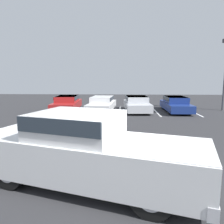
# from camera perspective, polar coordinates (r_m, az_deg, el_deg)

# --- Properties ---
(ground_plane) EXTENTS (60.00, 60.00, 0.00)m
(ground_plane) POSITION_cam_1_polar(r_m,az_deg,el_deg) (5.91, 1.71, -18.46)
(ground_plane) COLOR #2D2D30
(stall_stripe_a) EXTENTS (0.12, 5.18, 0.01)m
(stall_stripe_a) POSITION_cam_1_polar(r_m,az_deg,el_deg) (18.87, -15.81, 0.40)
(stall_stripe_a) COLOR white
(stall_stripe_a) RESTS_ON ground_plane
(stall_stripe_b) EXTENTS (0.12, 5.18, 0.01)m
(stall_stripe_b) POSITION_cam_1_polar(r_m,az_deg,el_deg) (18.18, -7.08, 0.35)
(stall_stripe_b) COLOR white
(stall_stripe_b) RESTS_ON ground_plane
(stall_stripe_c) EXTENTS (0.12, 5.18, 0.01)m
(stall_stripe_c) POSITION_cam_1_polar(r_m,az_deg,el_deg) (17.93, 2.11, 0.29)
(stall_stripe_c) COLOR white
(stall_stripe_c) RESTS_ON ground_plane
(stall_stripe_d) EXTENTS (0.12, 5.18, 0.01)m
(stall_stripe_d) POSITION_cam_1_polar(r_m,az_deg,el_deg) (18.15, 11.32, 0.23)
(stall_stripe_d) COLOR white
(stall_stripe_d) RESTS_ON ground_plane
(stall_stripe_e) EXTENTS (0.12, 5.18, 0.01)m
(stall_stripe_e) POSITION_cam_1_polar(r_m,az_deg,el_deg) (18.81, 20.10, 0.16)
(stall_stripe_e) COLOR white
(stall_stripe_e) RESTS_ON ground_plane
(pickup_truck) EXTENTS (6.15, 3.57, 1.86)m
(pickup_truck) POSITION_cam_1_polar(r_m,az_deg,el_deg) (5.58, -6.19, -9.86)
(pickup_truck) COLOR white
(pickup_truck) RESTS_ON ground_plane
(parked_sedan_a) EXTENTS (2.05, 4.77, 1.23)m
(parked_sedan_a) POSITION_cam_1_polar(r_m,az_deg,el_deg) (18.30, -11.65, 2.37)
(parked_sedan_a) COLOR maroon
(parked_sedan_a) RESTS_ON ground_plane
(parked_sedan_b) EXTENTS (2.20, 4.80, 1.18)m
(parked_sedan_b) POSITION_cam_1_polar(r_m,az_deg,el_deg) (17.77, -2.64, 2.26)
(parked_sedan_b) COLOR silver
(parked_sedan_b) RESTS_ON ground_plane
(parked_sedan_c) EXTENTS (2.08, 4.50, 1.23)m
(parked_sedan_c) POSITION_cam_1_polar(r_m,az_deg,el_deg) (17.73, 6.48, 2.27)
(parked_sedan_c) COLOR #B7BABF
(parked_sedan_c) RESTS_ON ground_plane
(parked_sedan_d) EXTENTS (1.74, 4.69, 1.20)m
(parked_sedan_d) POSITION_cam_1_polar(r_m,az_deg,el_deg) (18.29, 16.28, 2.12)
(parked_sedan_d) COLOR navy
(parked_sedan_d) RESTS_ON ground_plane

